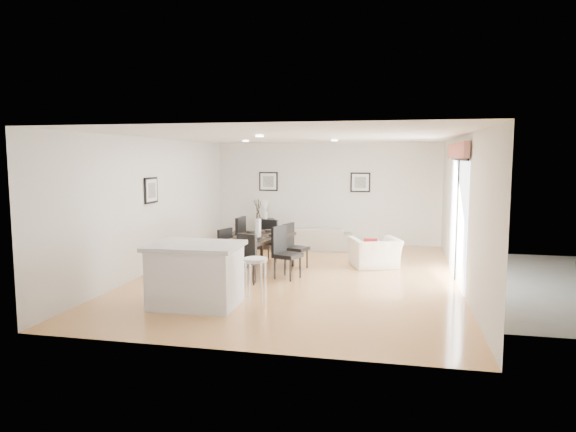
% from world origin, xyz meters
% --- Properties ---
extents(ground, '(8.00, 8.00, 0.00)m').
position_xyz_m(ground, '(0.00, 0.00, 0.00)').
color(ground, tan).
rests_on(ground, ground).
extents(wall_back, '(6.00, 0.04, 2.70)m').
position_xyz_m(wall_back, '(0.00, 4.00, 1.35)').
color(wall_back, silver).
rests_on(wall_back, ground).
extents(wall_front, '(6.00, 0.04, 2.70)m').
position_xyz_m(wall_front, '(0.00, -4.00, 1.35)').
color(wall_front, silver).
rests_on(wall_front, ground).
extents(wall_left, '(0.04, 8.00, 2.70)m').
position_xyz_m(wall_left, '(-3.00, 0.00, 1.35)').
color(wall_left, silver).
rests_on(wall_left, ground).
extents(wall_right, '(0.04, 8.00, 2.70)m').
position_xyz_m(wall_right, '(3.00, 0.00, 1.35)').
color(wall_right, silver).
rests_on(wall_right, ground).
extents(ceiling, '(6.00, 8.00, 0.02)m').
position_xyz_m(ceiling, '(0.00, 0.00, 2.70)').
color(ceiling, white).
rests_on(ceiling, wall_back).
extents(sofa, '(2.08, 1.03, 0.58)m').
position_xyz_m(sofa, '(-0.20, 2.90, 0.29)').
color(sofa, gray).
rests_on(sofa, ground).
extents(armchair, '(1.19, 1.13, 0.62)m').
position_xyz_m(armchair, '(1.42, 1.12, 0.31)').
color(armchair, '#F0E2CF').
rests_on(armchair, ground).
extents(dining_table, '(1.28, 1.91, 0.73)m').
position_xyz_m(dining_table, '(-0.86, 0.19, 0.66)').
color(dining_table, black).
rests_on(dining_table, ground).
extents(dining_chair_wnear, '(0.53, 0.53, 0.94)m').
position_xyz_m(dining_chair_wnear, '(-1.49, -0.27, 0.52)').
color(dining_chair_wnear, black).
rests_on(dining_chair_wnear, ground).
extents(dining_chair_wfar, '(0.51, 0.51, 1.06)m').
position_xyz_m(dining_chair_wfar, '(-1.47, 0.62, 0.59)').
color(dining_chair_wfar, black).
rests_on(dining_chair_wfar, ground).
extents(dining_chair_enear, '(0.58, 0.58, 1.00)m').
position_xyz_m(dining_chair_enear, '(-0.24, -0.22, 0.56)').
color(dining_chair_enear, black).
rests_on(dining_chair_enear, ground).
extents(dining_chair_efar, '(0.53, 0.53, 0.95)m').
position_xyz_m(dining_chair_efar, '(-0.24, 0.65, 0.53)').
color(dining_chair_efar, black).
rests_on(dining_chair_efar, ground).
extents(dining_chair_head, '(0.53, 0.53, 0.92)m').
position_xyz_m(dining_chair_head, '(-0.84, -0.90, 0.52)').
color(dining_chair_head, black).
rests_on(dining_chair_head, ground).
extents(dining_chair_foot, '(0.50, 0.50, 0.95)m').
position_xyz_m(dining_chair_foot, '(-0.88, 1.28, 0.53)').
color(dining_chair_foot, black).
rests_on(dining_chair_foot, ground).
extents(vase, '(0.90, 1.42, 0.75)m').
position_xyz_m(vase, '(-0.86, 0.19, 1.01)').
color(vase, white).
rests_on(vase, dining_table).
extents(coffee_table, '(1.04, 0.70, 0.39)m').
position_xyz_m(coffee_table, '(-1.78, 2.88, 0.20)').
color(coffee_table, black).
rests_on(coffee_table, ground).
extents(side_table, '(0.64, 0.64, 0.66)m').
position_xyz_m(side_table, '(-1.62, 3.65, 0.33)').
color(side_table, black).
rests_on(side_table, ground).
extents(table_lamp, '(0.26, 0.26, 0.50)m').
position_xyz_m(table_lamp, '(-1.62, 3.65, 0.98)').
color(table_lamp, white).
rests_on(table_lamp, side_table).
extents(cushion, '(0.28, 0.12, 0.27)m').
position_xyz_m(cushion, '(1.33, 1.03, 0.49)').
color(cushion, maroon).
rests_on(cushion, armchair).
extents(kitchen_island, '(1.42, 1.11, 0.98)m').
position_xyz_m(kitchen_island, '(-1.19, -2.30, 0.49)').
color(kitchen_island, silver).
rests_on(kitchen_island, ground).
extents(bar_stool, '(0.36, 0.36, 0.79)m').
position_xyz_m(bar_stool, '(-0.22, -2.30, 0.68)').
color(bar_stool, silver).
rests_on(bar_stool, ground).
extents(framed_print_back_left, '(0.52, 0.04, 0.52)m').
position_xyz_m(framed_print_back_left, '(-1.60, 3.97, 1.65)').
color(framed_print_back_left, black).
rests_on(framed_print_back_left, wall_back).
extents(framed_print_back_right, '(0.52, 0.04, 0.52)m').
position_xyz_m(framed_print_back_right, '(0.90, 3.97, 1.65)').
color(framed_print_back_right, black).
rests_on(framed_print_back_right, wall_back).
extents(framed_print_left_wall, '(0.04, 0.52, 0.52)m').
position_xyz_m(framed_print_left_wall, '(-2.97, -0.20, 1.65)').
color(framed_print_left_wall, black).
rests_on(framed_print_left_wall, wall_left).
extents(sliding_door, '(0.12, 2.70, 2.57)m').
position_xyz_m(sliding_door, '(2.96, 0.30, 1.66)').
color(sliding_door, white).
rests_on(sliding_door, wall_right).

